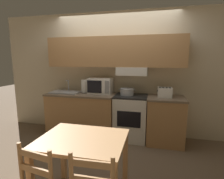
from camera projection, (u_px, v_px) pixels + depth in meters
name	position (u px, v px, depth m)	size (l,w,h in m)	color
ground_plane	(115.00, 131.00, 3.91)	(16.00, 16.00, 0.00)	brown
wall_back	(115.00, 65.00, 3.60)	(5.13, 0.38, 2.55)	beige
lower_counter_main	(82.00, 114.00, 3.70)	(1.42, 0.60, 0.89)	tan
lower_counter_right_stub	(165.00, 120.00, 3.32)	(0.69, 0.60, 0.89)	tan
stove_range	(130.00, 117.00, 3.49)	(0.63, 0.55, 0.89)	white
cooking_pot	(127.00, 91.00, 3.45)	(0.35, 0.27, 0.13)	#B7BABF
microwave	(100.00, 86.00, 3.61)	(0.48, 0.33, 0.32)	white
toaster	(165.00, 92.00, 3.24)	(0.26, 0.20, 0.18)	white
sink_basin	(66.00, 92.00, 3.70)	(0.60, 0.37, 0.26)	#B7BABF
paper_towel_roll	(84.00, 86.00, 3.66)	(0.14, 0.14, 0.27)	black
dining_table	(83.00, 149.00, 1.88)	(0.91, 0.71, 0.76)	tan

